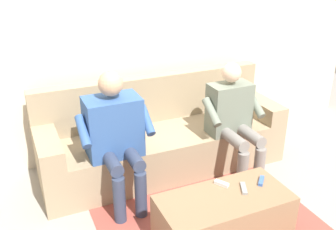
{
  "coord_description": "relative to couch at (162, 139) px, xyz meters",
  "views": [
    {
      "loc": [
        1.29,
        2.95,
        2.03
      ],
      "look_at": [
        0.0,
        0.03,
        0.62
      ],
      "focal_mm": 40.57,
      "sensor_mm": 36.0,
      "label": 1
    }
  ],
  "objects": [
    {
      "name": "remote_blue",
      "position": [
        -0.36,
        1.11,
        0.1
      ],
      "size": [
        0.11,
        0.11,
        0.02
      ],
      "primitive_type": "cube",
      "rotation": [
        0.0,
        0.0,
        0.81
      ],
      "color": "#3860B7",
      "rests_on": "coffee_table"
    },
    {
      "name": "person_left_seated",
      "position": [
        -0.55,
        0.39,
        0.31
      ],
      "size": [
        0.55,
        0.57,
        1.09
      ],
      "color": "slate",
      "rests_on": "ground"
    },
    {
      "name": "floor_rug",
      "position": [
        0.0,
        1.01,
        -0.29
      ],
      "size": [
        1.7,
        1.74,
        0.01
      ],
      "primitive_type": "cube",
      "color": "#9E473D",
      "rests_on": "ground"
    },
    {
      "name": "person_right_seated",
      "position": [
        0.55,
        0.32,
        0.35
      ],
      "size": [
        0.61,
        0.58,
        1.14
      ],
      "color": "#335693",
      "rests_on": "ground"
    },
    {
      "name": "remote_gray",
      "position": [
        -0.18,
        1.14,
        0.1
      ],
      "size": [
        0.1,
        0.15,
        0.02
      ],
      "primitive_type": "cube",
      "rotation": [
        0.0,
        0.0,
        4.26
      ],
      "color": "gray",
      "rests_on": "coffee_table"
    },
    {
      "name": "coffee_table",
      "position": [
        0.0,
        1.16,
        -0.1
      ],
      "size": [
        0.98,
        0.47,
        0.38
      ],
      "color": "#8C6B4C",
      "rests_on": "ground"
    },
    {
      "name": "couch",
      "position": [
        0.0,
        0.0,
        0.0
      ],
      "size": [
        2.37,
        0.74,
        0.88
      ],
      "color": "#9E896B",
      "rests_on": "ground"
    },
    {
      "name": "ground_plane",
      "position": [
        0.0,
        0.72,
        -0.29
      ],
      "size": [
        8.0,
        8.0,
        0.0
      ],
      "primitive_type": "plane",
      "color": "gray"
    },
    {
      "name": "back_wall",
      "position": [
        0.0,
        -0.5,
        1.09
      ],
      "size": [
        5.39,
        0.06,
        2.77
      ],
      "primitive_type": "cube",
      "color": "beige",
      "rests_on": "ground"
    },
    {
      "name": "remote_white",
      "position": [
        -0.06,
        1.02,
        0.1
      ],
      "size": [
        0.09,
        0.11,
        0.03
      ],
      "primitive_type": "cube",
      "rotation": [
        0.0,
        0.0,
        2.12
      ],
      "color": "white",
      "rests_on": "coffee_table"
    }
  ]
}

